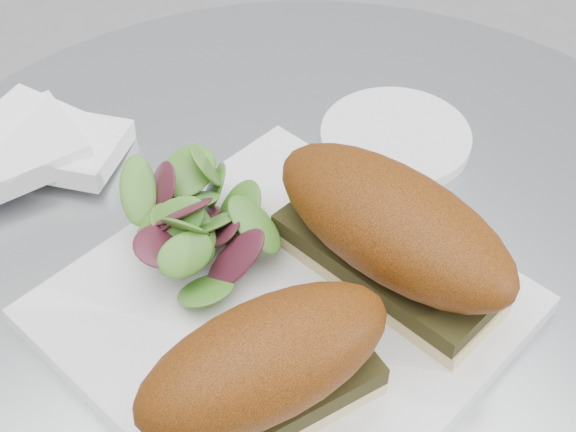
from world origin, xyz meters
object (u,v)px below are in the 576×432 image
sandwich_left (266,369)px  sandwich_right (392,232)px  plate (283,311)px  saucer (395,137)px

sandwich_left → sandwich_right: (0.12, 0.04, -0.00)m
sandwich_right → plate: bearing=-116.3°
plate → sandwich_left: 0.09m
plate → sandwich_right: sandwich_right is taller
sandwich_left → sandwich_right: size_ratio=0.81×
sandwich_right → saucer: sandwich_right is taller
plate → sandwich_right: 0.09m
sandwich_left → sandwich_right: bearing=21.8°
plate → sandwich_right: (0.07, -0.02, 0.05)m
plate → saucer: (0.18, 0.10, -0.00)m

